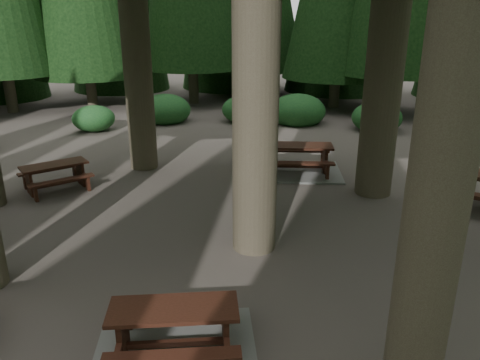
% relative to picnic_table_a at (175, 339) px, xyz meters
% --- Properties ---
extents(ground, '(80.00, 80.00, 0.00)m').
position_rel_picnic_table_a_xyz_m(ground, '(-1.07, 3.10, -0.24)').
color(ground, '#574D46').
rests_on(ground, ground).
extents(picnic_table_a, '(2.77, 2.62, 0.73)m').
position_rel_picnic_table_a_xyz_m(picnic_table_a, '(0.00, 0.00, 0.00)').
color(picnic_table_a, gray).
rests_on(picnic_table_a, ground).
extents(picnic_table_b, '(1.92, 2.05, 0.70)m').
position_rel_picnic_table_a_xyz_m(picnic_table_b, '(-6.19, 4.04, 0.22)').
color(picnic_table_b, '#371C10').
rests_on(picnic_table_b, ground).
extents(picnic_table_c, '(3.01, 2.77, 0.83)m').
position_rel_picnic_table_a_xyz_m(picnic_table_c, '(-0.92, 8.04, 0.04)').
color(picnic_table_c, gray).
rests_on(picnic_table_c, ground).
extents(shrub_ring, '(23.86, 24.64, 1.49)m').
position_rel_picnic_table_a_xyz_m(shrub_ring, '(-0.36, 3.85, 0.16)').
color(shrub_ring, '#1E572A').
rests_on(shrub_ring, ground).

